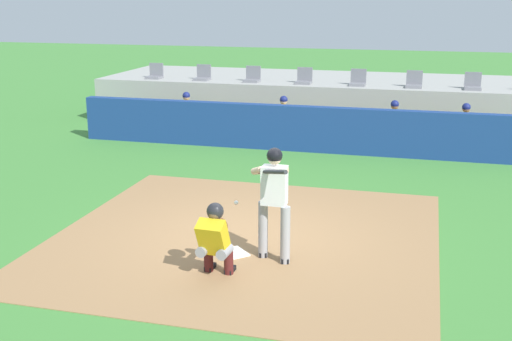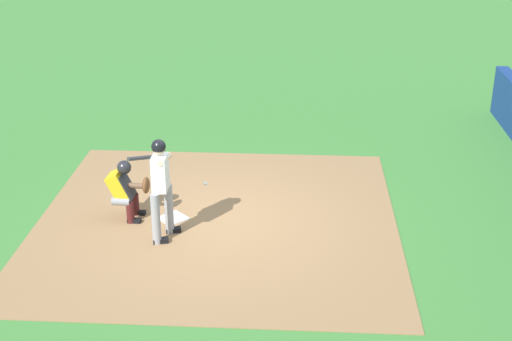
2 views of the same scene
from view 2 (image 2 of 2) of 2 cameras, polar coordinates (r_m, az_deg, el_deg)
The scene contains 5 objects.
ground_plane at distance 12.89m, azimuth -3.12°, elevation -4.01°, with size 80.00×80.00×0.00m, color #428438.
dirt_infield at distance 12.88m, azimuth -3.12°, elevation -3.98°, with size 6.40×6.40×0.01m, color #9E754C.
home_plate at distance 12.99m, azimuth -6.63°, elevation -3.79°, with size 0.44×0.44×0.02m, color white.
batter_at_plate at distance 11.95m, azimuth -7.59°, elevation -0.97°, with size 0.70×0.75×1.80m.
catcher_crouched at distance 12.89m, azimuth -10.29°, elevation -1.35°, with size 0.50×1.78×1.13m.
Camera 2 is at (11.35, 1.40, 5.93)m, focal length 50.21 mm.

